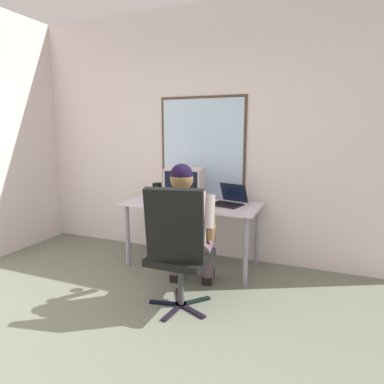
% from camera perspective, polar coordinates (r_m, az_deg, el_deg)
% --- Properties ---
extents(wall_rear, '(4.46, 0.08, 2.85)m').
position_cam_1_polar(wall_rear, '(3.91, 1.94, 9.52)').
color(wall_rear, silver).
rests_on(wall_rear, ground).
extents(desk, '(1.45, 0.68, 0.71)m').
position_cam_1_polar(desk, '(3.63, 0.07, -3.20)').
color(desk, gray).
rests_on(desk, ground).
extents(office_chair, '(0.55, 0.57, 1.07)m').
position_cam_1_polar(office_chair, '(2.68, -2.49, -8.90)').
color(office_chair, black).
rests_on(office_chair, ground).
extents(person_seated, '(0.60, 0.85, 1.22)m').
position_cam_1_polar(person_seated, '(2.91, -1.19, -6.34)').
color(person_seated, '#594552').
rests_on(person_seated, ground).
extents(crt_monitor, '(0.43, 0.33, 0.37)m').
position_cam_1_polar(crt_monitor, '(3.63, -1.27, 1.59)').
color(crt_monitor, beige).
rests_on(crt_monitor, desk).
extents(laptop, '(0.37, 0.38, 0.22)m').
position_cam_1_polar(laptop, '(3.54, 6.48, -1.20)').
color(laptop, black).
rests_on(laptop, desk).
extents(wine_glass, '(0.09, 0.09, 0.15)m').
position_cam_1_polar(wine_glass, '(3.38, 1.45, -0.92)').
color(wine_glass, silver).
rests_on(wine_glass, desk).
extents(desk_speaker, '(0.08, 0.10, 0.17)m').
position_cam_1_polar(desk_speaker, '(3.90, -5.99, 0.31)').
color(desk_speaker, black).
rests_on(desk_speaker, desk).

